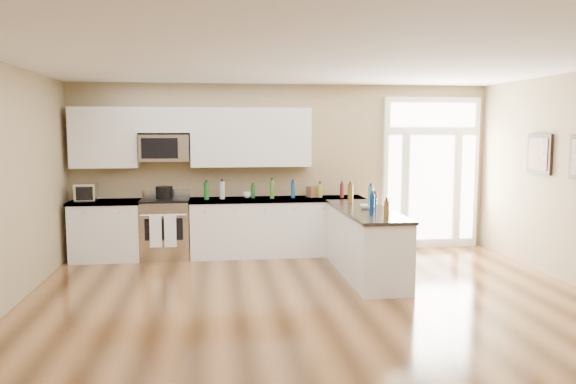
{
  "coord_description": "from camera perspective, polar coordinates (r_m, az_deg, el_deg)",
  "views": [
    {
      "loc": [
        -1.16,
        -5.32,
        2.04
      ],
      "look_at": [
        -0.2,
        2.0,
        1.23
      ],
      "focal_mm": 35.0,
      "sensor_mm": 36.0,
      "label": 1
    }
  ],
  "objects": [
    {
      "name": "room_shell",
      "position": [
        5.46,
        4.86,
        2.78
      ],
      "size": [
        8.0,
        8.0,
        8.0
      ],
      "color": "#9A8761",
      "rests_on": "ground"
    },
    {
      "name": "back_cabinet_left",
      "position": [
        9.31,
        -17.95,
        -3.91
      ],
      "size": [
        1.1,
        0.66,
        0.94
      ],
      "color": "white",
      "rests_on": "ground"
    },
    {
      "name": "cardboard_box",
      "position": [
        9.29,
        2.69,
        0.05
      ],
      "size": [
        0.26,
        0.23,
        0.18
      ],
      "primitive_type": "cube",
      "rotation": [
        0.0,
        0.0,
        0.39
      ],
      "color": "brown",
      "rests_on": "back_cabinet_right"
    },
    {
      "name": "back_cabinet_right",
      "position": [
        9.21,
        -1.07,
        -3.72
      ],
      "size": [
        2.85,
        0.66,
        0.94
      ],
      "color": "white",
      "rests_on": "ground"
    },
    {
      "name": "ground",
      "position": [
        5.82,
        4.7,
        -14.26
      ],
      "size": [
        8.0,
        8.0,
        0.0
      ],
      "primitive_type": "plane",
      "color": "#462A13"
    },
    {
      "name": "cup_counter",
      "position": [
        9.18,
        -4.17,
        -0.3
      ],
      "size": [
        0.16,
        0.16,
        0.1
      ],
      "primitive_type": "imported",
      "rotation": [
        0.0,
        0.0,
        -0.41
      ],
      "color": "white",
      "rests_on": "back_cabinet_right"
    },
    {
      "name": "entry_door",
      "position": [
        10.02,
        14.32,
        1.88
      ],
      "size": [
        1.7,
        0.1,
        2.6
      ],
      "color": "white",
      "rests_on": "ground"
    },
    {
      "name": "counter_bottles",
      "position": [
        8.59,
        1.41,
        -0.17
      ],
      "size": [
        2.4,
        2.42,
        0.31
      ],
      "color": "#19591E",
      "rests_on": "back_cabinet_right"
    },
    {
      "name": "stockpot",
      "position": [
        9.22,
        -12.46,
        0.01
      ],
      "size": [
        0.32,
        0.32,
        0.21
      ],
      "primitive_type": "cylinder",
      "rotation": [
        0.0,
        0.0,
        0.19
      ],
      "color": "black",
      "rests_on": "kitchen_range"
    },
    {
      "name": "bowl_left",
      "position": [
        9.4,
        -19.04,
        -0.64
      ],
      "size": [
        0.18,
        0.18,
        0.04
      ],
      "primitive_type": "imported",
      "rotation": [
        0.0,
        0.0,
        0.01
      ],
      "color": "white",
      "rests_on": "back_cabinet_left"
    },
    {
      "name": "microwave",
      "position": [
        9.16,
        -12.43,
        4.4
      ],
      "size": [
        0.78,
        0.41,
        0.42
      ],
      "color": "silver",
      "rests_on": "room_shell"
    },
    {
      "name": "upper_cabinet_left",
      "position": [
        9.32,
        -18.16,
        5.28
      ],
      "size": [
        1.04,
        0.33,
        0.95
      ],
      "primitive_type": "cube",
      "color": "white",
      "rests_on": "room_shell"
    },
    {
      "name": "upper_cabinet_short",
      "position": [
        9.19,
        -12.47,
        7.15
      ],
      "size": [
        0.82,
        0.33,
        0.4
      ],
      "primitive_type": "cube",
      "color": "white",
      "rests_on": "room_shell"
    },
    {
      "name": "bowl_peninsula",
      "position": [
        7.96,
        7.99,
        -1.5
      ],
      "size": [
        0.25,
        0.25,
        0.06
      ],
      "primitive_type": "imported",
      "rotation": [
        0.0,
        0.0,
        0.43
      ],
      "color": "white",
      "rests_on": "peninsula_cabinet"
    },
    {
      "name": "wall_art_near",
      "position": [
        8.84,
        24.17,
        3.54
      ],
      "size": [
        0.05,
        0.58,
        0.58
      ],
      "color": "black",
      "rests_on": "room_shell"
    },
    {
      "name": "upper_cabinet_right",
      "position": [
        9.18,
        -3.78,
        5.57
      ],
      "size": [
        1.94,
        0.33,
        0.95
      ],
      "primitive_type": "cube",
      "color": "white",
      "rests_on": "room_shell"
    },
    {
      "name": "toaster_oven",
      "position": [
        9.27,
        -19.82,
        -0.04
      ],
      "size": [
        0.33,
        0.26,
        0.27
      ],
      "primitive_type": "cube",
      "rotation": [
        0.0,
        0.0,
        -0.04
      ],
      "color": "silver",
      "rests_on": "back_cabinet_left"
    },
    {
      "name": "peninsula_cabinet",
      "position": [
        8.01,
        7.84,
        -5.33
      ],
      "size": [
        0.69,
        2.32,
        0.94
      ],
      "color": "white",
      "rests_on": "ground"
    },
    {
      "name": "kitchen_range",
      "position": [
        9.18,
        -12.33,
        -3.63
      ],
      "size": [
        0.76,
        0.68,
        1.08
      ],
      "color": "silver",
      "rests_on": "ground"
    }
  ]
}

